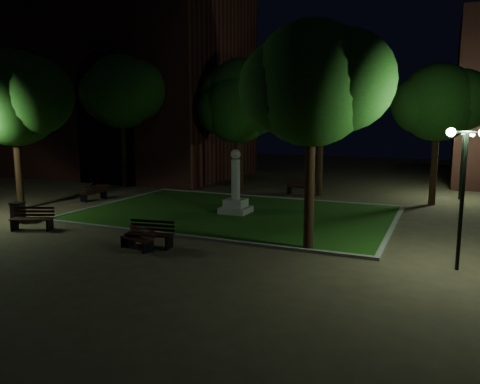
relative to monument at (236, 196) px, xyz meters
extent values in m
plane|color=#453927|center=(0.00, -2.00, -0.96)|extent=(80.00, 80.00, 0.00)
cube|color=#1D4510|center=(0.00, 0.00, -0.92)|extent=(15.00, 10.00, 0.08)
cube|color=slate|center=(0.00, -5.10, -0.90)|extent=(15.40, 0.20, 0.12)
cube|color=slate|center=(0.00, 5.10, -0.90)|extent=(15.40, 0.20, 0.12)
cube|color=slate|center=(-7.60, 0.00, -0.90)|extent=(0.20, 10.00, 0.12)
cube|color=slate|center=(7.60, 0.00, -0.90)|extent=(0.20, 10.00, 0.12)
cube|color=gray|center=(0.00, 0.00, -0.73)|extent=(1.40, 1.40, 0.30)
cube|color=gray|center=(0.00, 0.00, -0.38)|extent=(1.00, 1.00, 0.40)
cylinder|color=gray|center=(0.00, 0.00, 0.82)|extent=(0.44, 0.44, 2.00)
sphere|color=gray|center=(0.00, 0.00, 2.07)|extent=(0.50, 0.50, 0.50)
cube|color=#491F1A|center=(-16.00, 12.00, 6.54)|extent=(20.00, 12.00, 15.00)
cube|color=black|center=(-13.00, 7.50, 2.54)|extent=(5.00, 3.00, 7.00)
cylinder|color=black|center=(-13.00, 7.50, 6.04)|extent=(5.00, 3.00, 5.00)
plane|color=#F13E1C|center=(-13.00, 8.70, 2.54)|extent=(6.30, 0.00, 6.30)
cylinder|color=black|center=(-11.04, -3.37, 1.21)|extent=(0.36, 0.36, 4.34)
sphere|color=#215216|center=(-11.04, -3.37, 4.87)|extent=(4.97, 4.97, 4.97)
sphere|color=#215216|center=(-9.80, -3.17, 4.97)|extent=(3.97, 3.97, 3.97)
cylinder|color=black|center=(-3.13, 7.33, 1.07)|extent=(0.36, 0.36, 4.04)
sphere|color=#215216|center=(-3.13, 7.33, 4.45)|extent=(4.54, 4.54, 4.54)
sphere|color=#215216|center=(-1.99, 7.53, 4.55)|extent=(3.63, 3.63, 3.63)
sphere|color=#215216|center=(-4.04, 7.03, 4.35)|extent=(3.41, 3.41, 3.41)
cylinder|color=black|center=(2.43, 7.33, 1.54)|extent=(0.36, 0.36, 5.00)
sphere|color=#215216|center=(2.43, 7.33, 5.55)|extent=(5.04, 5.04, 5.04)
sphere|color=#215216|center=(3.69, 7.53, 5.65)|extent=(4.03, 4.03, 4.03)
sphere|color=#215216|center=(1.42, 7.03, 5.45)|extent=(3.78, 3.78, 3.78)
cylinder|color=black|center=(9.00, 6.86, 1.23)|extent=(0.36, 0.36, 4.38)
sphere|color=#215216|center=(9.00, 6.86, 4.69)|extent=(4.23, 4.23, 4.23)
sphere|color=#215216|center=(10.05, 7.06, 4.79)|extent=(3.38, 3.38, 3.38)
sphere|color=#215216|center=(8.15, 6.56, 4.59)|extent=(3.17, 3.17, 3.17)
cylinder|color=black|center=(5.11, -4.88, 1.38)|extent=(0.36, 0.36, 4.68)
sphere|color=#215216|center=(5.11, -4.88, 5.04)|extent=(4.39, 4.39, 4.39)
sphere|color=#215216|center=(6.21, -4.68, 5.14)|extent=(3.51, 3.51, 3.51)
sphere|color=#215216|center=(4.23, -5.18, 4.94)|extent=(3.29, 3.29, 3.29)
cylinder|color=black|center=(-11.04, 5.47, 1.58)|extent=(0.36, 0.36, 5.07)
sphere|color=#215216|center=(-11.04, 5.47, 5.62)|extent=(5.00, 5.00, 5.00)
sphere|color=#215216|center=(-9.79, 5.67, 5.72)|extent=(4.00, 4.00, 4.00)
sphere|color=#215216|center=(-12.04, 5.17, 5.52)|extent=(3.75, 3.75, 3.75)
cylinder|color=black|center=(-3.28, 8.19, 1.55)|extent=(0.36, 0.36, 5.01)
sphere|color=#215216|center=(-3.28, 8.19, 5.46)|extent=(4.68, 4.68, 4.68)
sphere|color=#215216|center=(-2.11, 8.39, 5.56)|extent=(3.74, 3.74, 3.74)
sphere|color=#215216|center=(-4.21, 7.89, 5.36)|extent=(3.51, 3.51, 3.51)
cylinder|color=black|center=(10.09, -5.10, 1.24)|extent=(0.12, 0.12, 4.39)
cylinder|color=black|center=(10.09, -5.10, 3.43)|extent=(0.90, 0.08, 0.08)
sphere|color=#D8FFD8|center=(9.64, -5.10, 3.43)|extent=(0.28, 0.28, 0.28)
cylinder|color=black|center=(-11.91, 8.17, 0.94)|extent=(0.12, 0.12, 3.80)
cylinder|color=black|center=(-11.91, 8.17, 2.84)|extent=(0.90, 0.08, 0.08)
sphere|color=#D8FFD8|center=(-12.36, 8.17, 2.84)|extent=(0.28, 0.28, 0.28)
sphere|color=#D8FFD8|center=(-11.46, 8.17, 2.84)|extent=(0.28, 0.28, 0.28)
cylinder|color=black|center=(10.46, 9.36, 0.97)|extent=(0.12, 0.12, 3.86)
cylinder|color=black|center=(10.46, 9.36, 2.91)|extent=(0.90, 0.08, 0.08)
sphere|color=#D8FFD8|center=(10.01, 9.36, 2.91)|extent=(0.28, 0.28, 0.28)
sphere|color=#D8FFD8|center=(10.91, 9.36, 2.91)|extent=(0.28, 0.28, 0.28)
cube|color=black|center=(-1.25, -6.98, -0.71)|extent=(0.16, 0.62, 0.50)
cube|color=black|center=(0.31, -6.73, -0.71)|extent=(0.16, 0.62, 0.50)
cube|color=black|center=(-0.43, -7.10, -0.45)|extent=(1.80, 0.38, 0.05)
cube|color=black|center=(-0.45, -6.94, -0.45)|extent=(1.80, 0.38, 0.05)
cube|color=black|center=(-0.48, -6.79, -0.45)|extent=(1.80, 0.38, 0.05)
cube|color=black|center=(-0.50, -6.63, -0.45)|extent=(1.80, 0.38, 0.05)
cube|color=black|center=(-0.51, -6.57, -0.34)|extent=(1.79, 0.35, 0.11)
cube|color=black|center=(-0.51, -6.57, -0.18)|extent=(1.79, 0.35, 0.11)
cube|color=black|center=(-0.51, -6.57, -0.02)|extent=(1.79, 0.35, 0.11)
cube|color=black|center=(-1.35, -7.10, -0.76)|extent=(0.20, 0.50, 0.40)
cube|color=black|center=(-0.12, -7.47, -0.76)|extent=(0.20, 0.50, 0.40)
cube|color=black|center=(-0.79, -7.48, -0.55)|extent=(1.42, 0.50, 0.04)
cube|color=black|center=(-0.76, -7.36, -0.55)|extent=(1.42, 0.50, 0.04)
cube|color=black|center=(-0.72, -7.23, -0.55)|extent=(1.42, 0.50, 0.04)
cube|color=black|center=(-0.68, -7.11, -0.55)|extent=(1.42, 0.50, 0.04)
cube|color=black|center=(-0.67, -7.06, -0.45)|extent=(1.41, 0.47, 0.09)
cube|color=black|center=(-0.67, -7.06, -0.33)|extent=(1.41, 0.47, 0.09)
cube|color=black|center=(-0.67, -7.06, -0.20)|extent=(1.41, 0.47, 0.09)
cube|color=black|center=(-7.44, -6.90, -0.71)|extent=(0.29, 0.59, 0.49)
cube|color=black|center=(-6.01, -6.31, -0.71)|extent=(0.29, 0.59, 0.49)
cube|color=black|center=(-6.63, -6.83, -0.46)|extent=(1.68, 0.77, 0.04)
cube|color=black|center=(-6.69, -6.69, -0.46)|extent=(1.68, 0.77, 0.04)
cube|color=black|center=(-6.75, -6.55, -0.46)|extent=(1.68, 0.77, 0.04)
cube|color=black|center=(-6.81, -6.40, -0.46)|extent=(1.68, 0.77, 0.04)
cube|color=black|center=(-6.84, -6.34, -0.35)|extent=(1.67, 0.73, 0.11)
cube|color=black|center=(-6.84, -6.34, -0.19)|extent=(1.67, 0.73, 0.11)
cube|color=black|center=(-6.84, -6.34, -0.04)|extent=(1.67, 0.73, 0.11)
cube|color=black|center=(-9.23, 1.06, -0.73)|extent=(0.58, 0.15, 0.46)
cube|color=black|center=(-9.46, -0.38, -0.73)|extent=(0.58, 0.15, 0.46)
cube|color=black|center=(-9.57, 0.38, -0.49)|extent=(0.36, 1.66, 0.04)
cube|color=black|center=(-9.42, 0.35, -0.49)|extent=(0.36, 1.66, 0.04)
cube|color=black|center=(-9.28, 0.33, -0.49)|extent=(0.36, 1.66, 0.04)
cube|color=black|center=(-9.14, 0.31, -0.49)|extent=(0.36, 1.66, 0.04)
cube|color=black|center=(-9.08, 0.30, -0.38)|extent=(0.32, 1.65, 0.10)
cube|color=black|center=(-9.08, 0.30, -0.24)|extent=(0.32, 1.65, 0.10)
cube|color=black|center=(-9.08, 0.30, -0.09)|extent=(0.32, 1.65, 0.10)
cube|color=black|center=(2.02, 7.02, -0.72)|extent=(0.14, 0.59, 0.47)
cube|color=black|center=(0.53, 7.23, -0.72)|extent=(0.14, 0.59, 0.47)
cube|color=black|center=(1.31, 7.36, -0.47)|extent=(1.71, 0.33, 0.04)
cube|color=black|center=(1.29, 7.21, -0.47)|extent=(1.71, 0.33, 0.04)
cube|color=black|center=(1.27, 7.06, -0.47)|extent=(1.71, 0.33, 0.04)
cube|color=black|center=(1.25, 6.91, -0.47)|extent=(1.71, 0.33, 0.04)
cube|color=black|center=(1.24, 6.85, -0.37)|extent=(1.71, 0.30, 0.10)
cube|color=black|center=(1.24, 6.85, -0.22)|extent=(1.71, 0.30, 0.10)
cube|color=black|center=(1.24, 6.85, -0.07)|extent=(1.71, 0.30, 0.10)
cube|color=black|center=(-8.52, -5.76, -0.51)|extent=(0.62, 0.62, 0.89)
cube|color=black|center=(-8.52, -5.76, -0.04)|extent=(0.70, 0.70, 0.06)
imported|color=black|center=(-11.82, 3.18, -0.54)|extent=(1.59, 1.45, 0.84)
camera|label=1|loc=(9.50, -21.12, 3.88)|focal=35.00mm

